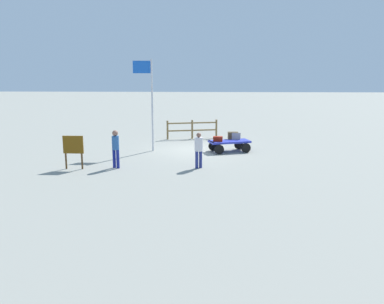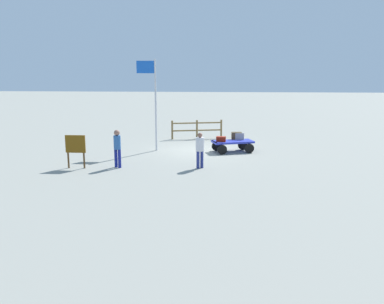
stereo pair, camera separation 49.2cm
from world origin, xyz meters
The scene contains 10 objects.
ground_plane centered at (0.00, 0.00, 0.00)m, with size 120.00×120.00×0.00m, color gray.
luggage_cart centered at (-1.64, 0.37, 0.44)m, with size 2.35×1.70×0.60m.
suitcase_grey centered at (-1.98, -0.16, 0.78)m, with size 0.65×0.41×0.36m.
suitcase_olive centered at (-1.04, 0.61, 0.73)m, with size 0.51×0.35×0.26m.
suitcase_navy centered at (-1.88, -0.21, 0.79)m, with size 0.57×0.40×0.38m.
worker_lead centered at (-0.12, 4.17, 0.95)m, with size 0.51×0.51×1.60m.
worker_trailing centered at (3.58, 4.32, 1.00)m, with size 0.41×0.41×1.71m.
flagpole centered at (2.61, 0.28, 2.99)m, with size 1.04×0.10×4.89m.
signboard centered at (5.40, 4.58, 0.97)m, with size 0.90×0.09×1.49m.
wooden_fence centered at (0.51, -3.80, 0.67)m, with size 3.21×0.83×1.19m.
Camera 1 is at (-0.59, 21.96, 4.32)m, focal length 38.16 mm.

